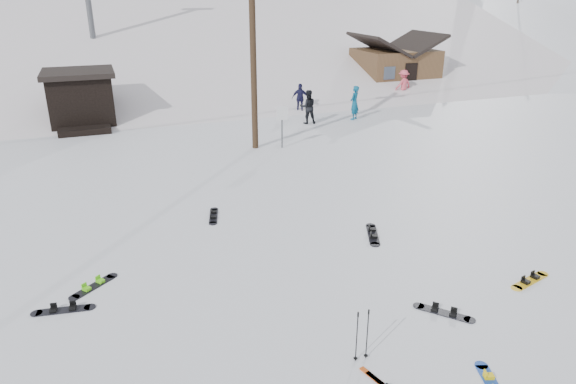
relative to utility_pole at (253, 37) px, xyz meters
name	(u,v)px	position (x,y,z in m)	size (l,w,h in m)	color
ground	(372,358)	(-2.00, -14.00, -4.68)	(200.00, 200.00, 0.00)	white
ski_slope	(143,153)	(-2.00, 41.00, -16.68)	(60.00, 75.00, 45.00)	white
ridge_right	(433,127)	(36.00, 36.00, -15.68)	(34.00, 85.00, 36.00)	white
treeline_right	(471,50)	(34.00, 28.00, -4.68)	(20.00, 60.00, 10.00)	black
treeline_crest	(116,31)	(-2.00, 72.00, -4.68)	(50.00, 6.00, 10.00)	black
utility_pole	(253,37)	(0.00, 0.00, 0.00)	(2.00, 0.26, 9.00)	#3A2819
trail_sign	(282,119)	(1.10, -0.42, -3.41)	(0.50, 0.09, 1.85)	#595B60
lift_hut	(81,98)	(-7.00, 6.94, -3.32)	(3.40, 4.10, 2.75)	black
cabin	(395,68)	(13.00, 10.00, -3.20)	(5.39, 4.40, 3.77)	brown
ski_poles	(362,335)	(-2.21, -13.94, -4.13)	(0.30, 0.08, 1.08)	black
board_scatter_a	(63,310)	(-7.51, -10.30, -4.66)	(1.33, 0.41, 0.09)	black
board_scatter_b	(214,216)	(-3.36, -6.56, -4.66)	(0.51, 1.27, 0.09)	black
board_scatter_c	(94,286)	(-6.88, -9.51, -4.66)	(1.10, 0.94, 0.09)	black
board_scatter_d	(444,312)	(0.17, -13.26, -4.66)	(0.96, 1.06, 0.09)	black
board_scatter_e	(530,280)	(2.90, -12.89, -4.66)	(1.33, 0.54, 0.10)	yellow
board_scatter_f	(373,234)	(0.59, -9.40, -4.65)	(0.75, 1.38, 0.10)	black
skier_teal	(354,103)	(6.46, 3.18, -3.79)	(0.65, 0.43, 1.78)	#0B5376
skier_dark	(308,107)	(3.82, 3.23, -3.82)	(0.84, 0.65, 1.73)	black
skier_pink	(403,85)	(11.86, 7.01, -3.78)	(1.17, 0.67, 1.81)	#E45062
skier_navy	(300,98)	(4.36, 5.64, -3.87)	(0.95, 0.40, 1.63)	#18173A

